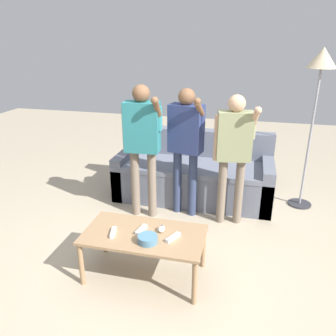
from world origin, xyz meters
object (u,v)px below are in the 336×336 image
object	(u,v)px
game_remote_wand_spare	(113,232)
game_remote_wand_far	(173,237)
game_remote_nunchuk	(162,229)
snack_bowl	(148,239)
couch	(194,175)
player_center	(186,138)
coffee_table	(144,239)
game_remote_wand_near	(141,230)
player_left	(142,137)
player_right	(234,146)
floor_lamp	(320,73)

from	to	relation	value
game_remote_wand_spare	game_remote_wand_far	bearing A→B (deg)	5.21
game_remote_wand_spare	game_remote_nunchuk	bearing A→B (deg)	19.60
snack_bowl	game_remote_wand_spare	world-z (taller)	snack_bowl
couch	snack_bowl	size ratio (longest dim) A/B	12.06
player_center	game_remote_wand_far	world-z (taller)	player_center
coffee_table	player_center	xyz separation A→B (m)	(0.12, 1.20, 0.56)
game_remote_nunchuk	game_remote_wand_near	distance (m)	0.18
snack_bowl	game_remote_wand_spare	xyz separation A→B (m)	(-0.32, 0.05, -0.01)
player_left	coffee_table	bearing A→B (deg)	-72.15
game_remote_nunchuk	game_remote_wand_near	xyz separation A→B (m)	(-0.17, -0.04, -0.01)
player_right	game_remote_nunchuk	bearing A→B (deg)	-116.18
snack_bowl	game_remote_wand_near	world-z (taller)	snack_bowl
game_remote_wand_spare	player_left	bearing A→B (deg)	94.42
floor_lamp	game_remote_wand_spare	distance (m)	2.78
floor_lamp	player_left	distance (m)	2.07
coffee_table	floor_lamp	world-z (taller)	floor_lamp
snack_bowl	player_right	bearing A→B (deg)	64.66
couch	player_right	xyz separation A→B (m)	(0.50, -0.58, 0.61)
player_left	game_remote_wand_spare	bearing A→B (deg)	-85.58
coffee_table	floor_lamp	size ratio (longest dim) A/B	0.55
floor_lamp	player_center	xyz separation A→B (m)	(-1.38, -0.55, -0.68)
floor_lamp	snack_bowl	bearing A→B (deg)	-127.41
coffee_table	game_remote_nunchuk	xyz separation A→B (m)	(0.14, 0.07, 0.08)
floor_lamp	game_remote_wand_far	distance (m)	2.46
player_left	game_remote_wand_near	distance (m)	1.18
coffee_table	couch	bearing A→B (deg)	85.04
snack_bowl	player_center	world-z (taller)	player_center
couch	player_left	xyz separation A→B (m)	(-0.48, -0.65, 0.66)
player_center	player_right	xyz separation A→B (m)	(0.53, -0.09, -0.02)
floor_lamp	player_right	world-z (taller)	floor_lamp
coffee_table	game_remote_nunchuk	bearing A→B (deg)	26.33
floor_lamp	player_center	world-z (taller)	floor_lamp
game_remote_wand_near	game_remote_wand_spare	world-z (taller)	same
player_left	player_right	size ratio (longest dim) A/B	1.05
couch	game_remote_wand_far	xyz separation A→B (m)	(0.11, -1.72, 0.15)
coffee_table	player_right	xyz separation A→B (m)	(0.65, 1.11, 0.54)
floor_lamp	game_remote_wand_far	world-z (taller)	floor_lamp
snack_bowl	game_remote_wand_spare	size ratio (longest dim) A/B	1.08
player_right	snack_bowl	bearing A→B (deg)	-115.34
snack_bowl	player_right	world-z (taller)	player_right
player_right	game_remote_wand_spare	world-z (taller)	player_right
snack_bowl	game_remote_nunchuk	size ratio (longest dim) A/B	1.85
coffee_table	game_remote_wand_spare	distance (m)	0.27
snack_bowl	game_remote_nunchuk	bearing A→B (deg)	69.69
player_center	game_remote_wand_far	distance (m)	1.33
couch	player_left	distance (m)	1.05
player_left	game_remote_wand_near	bearing A→B (deg)	-73.40
player_center	couch	bearing A→B (deg)	86.69
couch	coffee_table	distance (m)	1.70
player_center	game_remote_wand_spare	distance (m)	1.41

